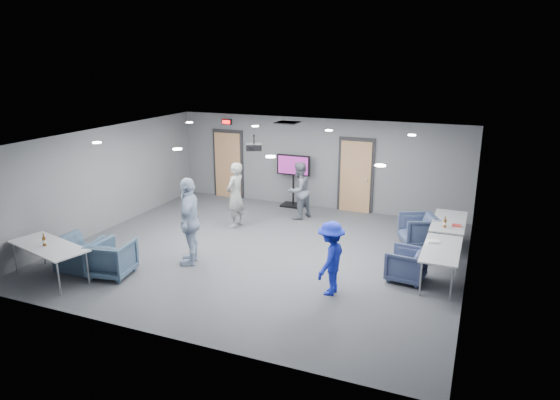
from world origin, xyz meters
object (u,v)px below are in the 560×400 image
at_px(chair_right_b, 406,265).
at_px(person_a, 235,195).
at_px(person_b, 299,191).
at_px(table_right_b, 441,251).
at_px(chair_front_a, 112,258).
at_px(tv_stand, 293,177).
at_px(bottle_right, 445,223).
at_px(chair_right_a, 418,230).
at_px(bottle_front, 44,241).
at_px(chair_front_b, 82,254).
at_px(person_c, 190,221).
at_px(person_d, 331,258).
at_px(projector, 254,147).
at_px(table_right_a, 449,222).
at_px(table_front_left, 48,247).

bearing_deg(chair_right_b, person_a, -103.33).
height_order(person_b, table_right_b, person_b).
bearing_deg(chair_front_a, tv_stand, -115.64).
relative_size(chair_front_a, bottle_right, 3.18).
xyz_separation_m(person_b, bottle_right, (4.05, -1.46, 0.02)).
bearing_deg(tv_stand, chair_right_b, -45.12).
distance_m(chair_right_a, chair_front_a, 7.11).
relative_size(bottle_right, tv_stand, 0.16).
bearing_deg(tv_stand, bottle_front, -112.50).
distance_m(chair_front_b, bottle_front, 0.86).
height_order(person_c, chair_right_a, person_c).
xyz_separation_m(bottle_right, tv_stand, (-4.61, 2.50, 0.08)).
bearing_deg(chair_front_b, bottle_right, -154.34).
bearing_deg(chair_front_b, person_b, -122.47).
height_order(person_d, chair_right_b, person_d).
bearing_deg(person_c, person_b, 144.14).
bearing_deg(person_d, chair_right_a, 164.31).
relative_size(person_c, bottle_right, 7.40).
distance_m(table_right_b, projector, 4.75).
bearing_deg(tv_stand, person_b, -61.45).
height_order(person_d, projector, projector).
relative_size(person_a, bottle_right, 6.66).
height_order(chair_front_b, table_right_a, table_right_a).
xyz_separation_m(bottle_right, projector, (-4.34, -0.81, 1.58)).
height_order(table_front_left, projector, projector).
bearing_deg(person_c, projector, 133.45).
relative_size(table_right_b, table_front_left, 0.87).
relative_size(person_a, projector, 3.86).
xyz_separation_m(chair_front_b, table_right_b, (7.17, 2.30, 0.33)).
height_order(chair_front_b, bottle_right, bottle_right).
bearing_deg(table_right_b, person_d, 125.01).
bearing_deg(person_b, person_a, -22.05).
height_order(tv_stand, projector, projector).
xyz_separation_m(chair_right_a, projector, (-3.71, -1.43, 2.02)).
height_order(person_a, chair_front_b, person_a).
xyz_separation_m(person_d, chair_right_b, (1.26, 1.16, -0.39)).
xyz_separation_m(person_a, bottle_right, (5.36, -0.14, -0.05)).
distance_m(person_d, chair_right_a, 3.54).
bearing_deg(tv_stand, person_c, -96.20).
bearing_deg(chair_right_a, projector, -93.63).
distance_m(table_right_a, table_front_left, 8.85).
height_order(chair_right_b, table_right_a, table_right_a).
relative_size(person_a, chair_front_b, 1.63).
distance_m(person_a, table_right_a, 5.44).
bearing_deg(person_d, bottle_front, -69.30).
bearing_deg(projector, table_right_b, -30.75).
bearing_deg(person_c, table_right_b, 81.65).
bearing_deg(bottle_front, table_right_a, 32.91).
relative_size(person_b, table_front_left, 0.81).
bearing_deg(chair_right_a, table_front_left, -78.89).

